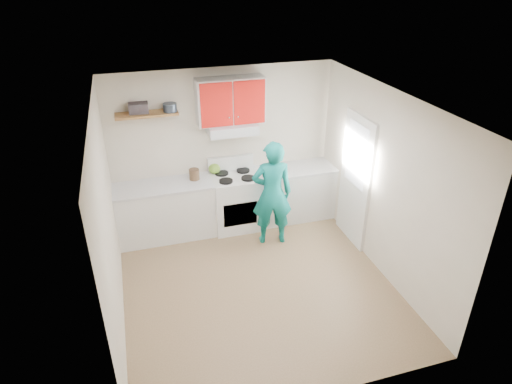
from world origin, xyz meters
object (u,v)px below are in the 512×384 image
object	(u,v)px
stove	(235,202)
kettle	(214,169)
tin	(170,107)
person	(272,194)
crock	(194,175)

from	to	relation	value
stove	kettle	world-z (taller)	kettle
tin	person	distance (m)	1.98
stove	crock	distance (m)	0.84
tin	crock	xyz separation A→B (m)	(0.28, -0.06, -1.10)
crock	person	xyz separation A→B (m)	(1.07, -0.69, -0.15)
person	stove	bearing A→B (deg)	-44.33
stove	tin	xyz separation A→B (m)	(-0.91, 0.14, 1.64)
tin	person	world-z (taller)	tin
person	crock	bearing A→B (deg)	-22.74
kettle	person	bearing A→B (deg)	-32.52
crock	person	distance (m)	1.28
kettle	person	size ratio (longest dim) A/B	0.11
stove	kettle	bearing A→B (deg)	143.27
stove	crock	world-z (taller)	crock
stove	crock	size ratio (longest dim) A/B	4.76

